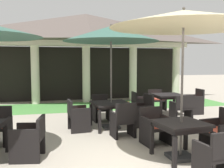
{
  "coord_description": "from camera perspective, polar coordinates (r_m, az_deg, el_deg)",
  "views": [
    {
      "loc": [
        -1.75,
        -4.2,
        1.92
      ],
      "look_at": [
        0.03,
        3.15,
        1.28
      ],
      "focal_mm": 42.06,
      "sensor_mm": 36.0,
      "label": 1
    }
  ],
  "objects": [
    {
      "name": "background_pavilion",
      "position": [
        12.67,
        -5.74,
        10.59
      ],
      "size": [
        10.54,
        2.78,
        4.15
      ],
      "color": "beige",
      "rests_on": "ground"
    },
    {
      "name": "lawn_strip",
      "position": [
        11.43,
        -4.67,
        -4.81
      ],
      "size": [
        12.34,
        2.52,
        0.01
      ],
      "primitive_type": "cube",
      "color": "#47843D",
      "rests_on": "ground"
    },
    {
      "name": "patio_table_near_foreground",
      "position": [
        5.41,
        14.79,
        -9.08
      ],
      "size": [
        1.0,
        1.0,
        0.74
      ],
      "rotation": [
        0.0,
        0.0,
        0.11
      ],
      "color": "black",
      "rests_on": "ground"
    },
    {
      "name": "patio_umbrella_near_foreground",
      "position": [
        5.31,
        15.28,
        13.29
      ],
      "size": [
        2.84,
        2.84,
        2.96
      ],
      "color": "#2D2D2D",
      "rests_on": "ground"
    },
    {
      "name": "patio_chair_near_foreground_south",
      "position": [
        4.72,
        21.88,
        -14.35
      ],
      "size": [
        0.63,
        0.55,
        0.84
      ],
      "rotation": [
        0.0,
        0.0,
        0.11
      ],
      "color": "black",
      "rests_on": "ground"
    },
    {
      "name": "patio_chair_near_foreground_north",
      "position": [
        6.28,
        9.46,
        -9.22
      ],
      "size": [
        0.67,
        0.65,
        0.84
      ],
      "rotation": [
        0.0,
        0.0,
        -3.03
      ],
      "color": "black",
      "rests_on": "ground"
    },
    {
      "name": "patio_chair_near_foreground_east",
      "position": [
        6.07,
        22.66,
        -9.79
      ],
      "size": [
        0.65,
        0.68,
        0.92
      ],
      "rotation": [
        0.0,
        0.0,
        -4.6
      ],
      "color": "black",
      "rests_on": "ground"
    },
    {
      "name": "patio_table_mid_left",
      "position": [
        7.6,
        -0.2,
        -4.71
      ],
      "size": [
        1.12,
        1.12,
        0.75
      ],
      "rotation": [
        0.0,
        0.0,
        0.09
      ],
      "color": "black",
      "rests_on": "ground"
    },
    {
      "name": "patio_umbrella_mid_left",
      "position": [
        7.53,
        -0.21,
        10.76
      ],
      "size": [
        2.72,
        2.72,
        2.99
      ],
      "color": "#2D2D2D",
      "rests_on": "ground"
    },
    {
      "name": "patio_chair_mid_left_north",
      "position": [
        8.57,
        -2.29,
        -5.45
      ],
      "size": [
        0.6,
        0.58,
        0.85
      ],
      "rotation": [
        0.0,
        0.0,
        -3.05
      ],
      "color": "black",
      "rests_on": "ground"
    },
    {
      "name": "patio_chair_mid_left_west",
      "position": [
        7.39,
        -7.48,
        -6.91
      ],
      "size": [
        0.6,
        0.64,
        0.87
      ],
      "rotation": [
        0.0,
        0.0,
        -1.48
      ],
      "color": "black",
      "rests_on": "ground"
    },
    {
      "name": "patio_chair_mid_left_south",
      "position": [
        6.74,
        2.47,
        -8.1
      ],
      "size": [
        0.6,
        0.54,
        0.9
      ],
      "rotation": [
        0.0,
        0.0,
        0.09
      ],
      "color": "black",
      "rests_on": "ground"
    },
    {
      "name": "patio_chair_mid_left_east",
      "position": [
        8.0,
        6.57,
        -5.92
      ],
      "size": [
        0.62,
        0.69,
        0.94
      ],
      "rotation": [
        0.0,
        0.0,
        -4.63
      ],
      "color": "black",
      "rests_on": "ground"
    },
    {
      "name": "patio_table_mid_right",
      "position": [
        9.69,
        12.06,
        -2.76
      ],
      "size": [
        1.02,
        1.02,
        0.75
      ],
      "rotation": [
        0.0,
        0.0,
        -0.02
      ],
      "color": "black",
      "rests_on": "ground"
    },
    {
      "name": "patio_chair_mid_right_east",
      "position": [
        10.2,
        17.44,
        -3.83
      ],
      "size": [
        0.58,
        0.57,
        0.91
      ],
      "rotation": [
        0.0,
        0.0,
        1.55
      ],
      "color": "black",
      "rests_on": "ground"
    },
    {
      "name": "patio_chair_mid_right_north",
      "position": [
        10.68,
        9.7,
        -3.46
      ],
      "size": [
        0.62,
        0.56,
        0.79
      ],
      "rotation": [
        0.0,
        0.0,
        -3.16
      ],
      "color": "black",
      "rests_on": "ground"
    },
    {
      "name": "patio_chair_mid_right_south",
      "position": [
        8.79,
        14.88,
        -5.18
      ],
      "size": [
        0.63,
        0.52,
        0.86
      ],
      "rotation": [
        0.0,
        0.0,
        -0.02
      ],
      "color": "black",
      "rests_on": "ground"
    },
    {
      "name": "patio_chair_mid_right_west",
      "position": [
        9.34,
        6.15,
        -4.48
      ],
      "size": [
        0.57,
        0.57,
        0.86
      ],
      "rotation": [
        0.0,
        0.0,
        -1.59
      ],
      "color": "black",
      "rests_on": "ground"
    },
    {
      "name": "patio_chair_far_back_east",
      "position": [
        5.54,
        -17.49,
        -11.22
      ],
      "size": [
        0.68,
        0.7,
        0.84
      ],
      "rotation": [
        0.0,
        0.0,
        1.39
      ],
      "color": "black",
      "rests_on": "ground"
    },
    {
      "name": "terracotta_urn",
      "position": [
        10.23,
        3.55,
        -5.05
      ],
      "size": [
        0.24,
        0.24,
        0.39
      ],
      "color": "brown",
      "rests_on": "ground"
    }
  ]
}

